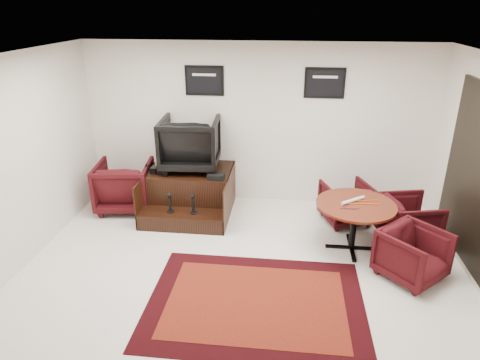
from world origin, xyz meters
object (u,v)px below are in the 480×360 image
armchair_side (125,183)px  table_chair_corner (413,252)px  shine_chair (190,141)px  meeting_table (355,209)px  table_chair_window (409,218)px  shine_podium (191,192)px  table_chair_back (346,201)px

armchair_side → table_chair_corner: (4.46, -1.57, -0.09)m
shine_chair → meeting_table: 2.92m
meeting_table → table_chair_window: (0.86, 0.34, -0.26)m
table_chair_corner → shine_chair: bearing=108.8°
armchair_side → table_chair_window: armchair_side is taller
shine_chair → table_chair_corner: shine_chair is taller
shine_podium → table_chair_window: size_ratio=1.90×
shine_podium → table_chair_corner: (3.31, -1.62, 0.04)m
meeting_table → table_chair_back: bearing=90.3°
meeting_table → shine_chair: bearing=156.7°
shine_podium → table_chair_corner: size_ratio=1.93×
table_chair_back → table_chair_corner: (0.68, -1.50, 0.01)m
shine_chair → table_chair_back: (2.63, -0.26, -0.85)m
shine_podium → meeting_table: meeting_table is taller
shine_chair → shine_podium: bearing=86.5°
shine_chair → table_chair_back: size_ratio=1.33×
shine_podium → armchair_side: (-1.15, -0.05, 0.13)m
shine_chair → meeting_table: bearing=153.2°
table_chair_window → table_chair_corner: bearing=156.2°
shine_podium → meeting_table: 2.83m
shine_podium → table_chair_corner: table_chair_corner is taller
shine_chair → table_chair_window: (3.50, -0.79, -0.84)m
shine_chair → table_chair_corner: 3.84m
shine_chair → meeting_table: shine_chair is taller
shine_podium → table_chair_back: size_ratio=1.98×
shine_podium → table_chair_back: bearing=-2.5°
armchair_side → table_chair_window: bearing=165.4°
table_chair_window → table_chair_corner: 1.00m
meeting_table → table_chair_corner: (0.68, -0.63, -0.27)m
table_chair_back → meeting_table: bearing=71.0°
shine_chair → table_chair_corner: size_ratio=1.30×
meeting_table → table_chair_corner: table_chair_corner is taller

